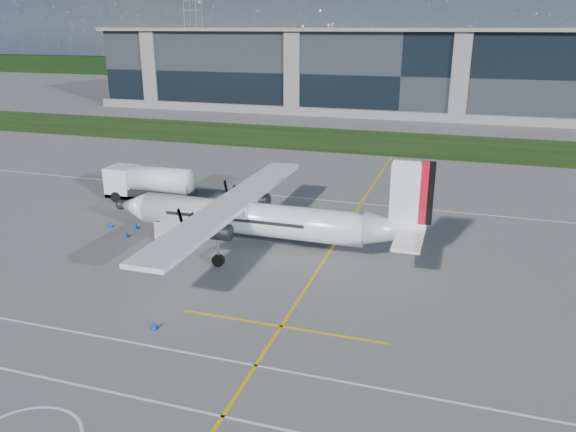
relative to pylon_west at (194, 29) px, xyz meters
name	(u,v)px	position (x,y,z in m)	size (l,w,h in m)	color
ground	(369,154)	(80.00, -110.00, -15.00)	(400.00, 400.00, 0.00)	#605D5B
grass_strip	(379,142)	(80.00, -102.00, -14.98)	(400.00, 18.00, 0.04)	black
terminal_building	(407,72)	(80.00, -70.00, -7.50)	(120.00, 20.00, 15.00)	black
tree_line	(429,73)	(80.00, -10.00, -12.00)	(400.00, 6.00, 6.00)	black
pylon_west	(194,29)	(0.00, 0.00, 0.00)	(9.00, 4.60, 30.00)	gray
yellow_taxiway_centerline	(343,232)	(83.00, -140.00, -14.99)	(0.20, 70.00, 0.01)	yellow
white_lane_line	(161,403)	(80.00, -164.00, -14.99)	(90.00, 0.15, 0.01)	white
turboprop_aircraft	(261,201)	(78.02, -145.55, -11.21)	(24.36, 25.26, 7.58)	white
fuel_tanker_truck	(144,183)	(63.10, -137.29, -13.30)	(9.04, 2.94, 3.39)	white
baggage_tug	(175,231)	(71.11, -146.13, -14.12)	(2.94, 1.76, 1.76)	silver
ground_crew_person	(160,224)	(69.29, -145.26, -14.01)	(0.81, 0.58, 1.98)	#F25907
safety_cone_nose_port	(126,234)	(66.88, -146.41, -14.75)	(0.36, 0.36, 0.50)	#0C28D3
safety_cone_nose_stbd	(136,226)	(66.55, -144.47, -14.75)	(0.36, 0.36, 0.50)	#0C28D3
safety_cone_fwd	(111,224)	(64.34, -144.81, -14.75)	(0.36, 0.36, 0.50)	#0C28D3
safety_cone_portwing	(154,325)	(76.39, -158.39, -14.75)	(0.36, 0.36, 0.50)	#0C28D3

